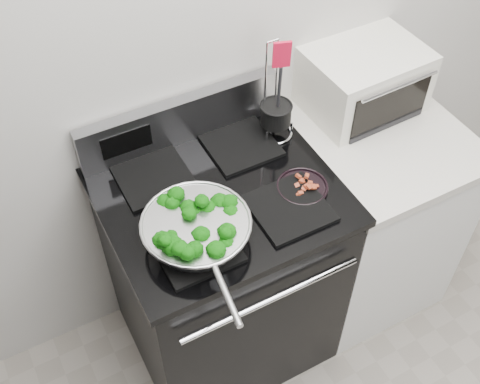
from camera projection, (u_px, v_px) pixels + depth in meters
back_wall at (251, 16)px, 2.02m from camera, size 4.00×0.02×2.70m
gas_range at (222, 271)px, 2.37m from camera, size 0.79×0.69×1.13m
counter at (364, 213)px, 2.60m from camera, size 0.62×0.68×0.92m
skillet at (197, 229)px, 1.85m from camera, size 0.35×0.55×0.07m
broccoli_pile at (196, 224)px, 1.84m from camera, size 0.27×0.27×0.09m
bacon_plate at (302, 185)px, 2.02m from camera, size 0.18×0.18×0.04m
utensil_holder at (276, 119)px, 2.17m from camera, size 0.13×0.13×0.41m
toaster_oven at (364, 80)px, 2.28m from camera, size 0.44×0.34×0.25m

